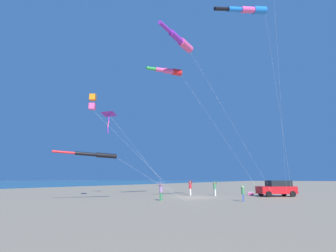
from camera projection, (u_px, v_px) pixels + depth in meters
ground_plane at (194, 197)px, 28.48m from camera, size 600.00×600.00×0.00m
parked_car at (277, 188)px, 29.94m from camera, size 4.60×3.93×1.85m
cooler_box at (251, 194)px, 31.75m from camera, size 0.62×0.42×0.42m
person_adult_flyer at (190, 187)px, 32.20m from camera, size 0.62×0.67×1.88m
person_child_green_jacket at (215, 188)px, 31.51m from camera, size 0.63×0.64×1.80m
person_child_grey_jacket at (161, 190)px, 24.17m from camera, size 0.45×0.56×1.73m
person_bystander_far at (243, 192)px, 23.26m from camera, size 0.38×0.48×1.52m
kite_windsock_teal_far_right at (181, 41)px, 27.72m from camera, size 8.10×12.90×17.26m
kite_windsock_long_streamer_left at (169, 71)px, 29.79m from camera, size 10.36×9.79×14.91m
kite_box_checkered_midright at (93, 102)px, 27.23m from camera, size 8.87×4.88×10.98m
kite_windsock_rainbow_low_near at (248, 10)px, 22.09m from camera, size 4.08×13.15×17.30m
kite_windsock_black_fish_shape at (96, 155)px, 25.38m from camera, size 11.04×6.44×4.69m
kite_delta_orange_high_right at (109, 114)px, 34.64m from camera, size 9.12×4.22×11.14m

